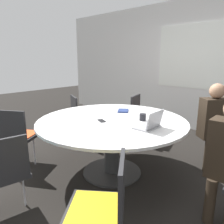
% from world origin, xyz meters
% --- Properties ---
extents(ground_plane, '(16.00, 16.00, 0.00)m').
position_xyz_m(ground_plane, '(0.00, 0.00, 0.00)').
color(ground_plane, black).
extents(wall_back, '(8.00, 0.07, 2.70)m').
position_xyz_m(wall_back, '(0.00, 2.58, 1.35)').
color(wall_back, silver).
rests_on(wall_back, ground_plane).
extents(conference_table, '(1.91, 1.91, 0.75)m').
position_xyz_m(conference_table, '(0.00, 0.00, 0.61)').
color(conference_table, '#333333').
rests_on(conference_table, ground_plane).
extents(chair_2, '(0.53, 0.54, 0.85)m').
position_xyz_m(chair_2, '(-0.44, 1.26, 0.51)').
color(chair_2, '#262628').
rests_on(chair_2, ground_plane).
extents(chair_3, '(0.57, 0.56, 0.85)m').
position_xyz_m(chair_3, '(-1.25, 0.48, 0.51)').
color(chair_3, '#262628').
rests_on(chair_3, ground_plane).
extents(chair_4, '(0.60, 0.59, 0.85)m').
position_xyz_m(chair_4, '(-1.09, -0.77, 0.51)').
color(chair_4, '#262628').
rests_on(chair_4, ground_plane).
extents(chair_5, '(0.49, 0.50, 0.85)m').
position_xyz_m(chair_5, '(-0.15, -1.33, 0.51)').
color(chair_5, '#262628').
rests_on(chair_5, ground_plane).
extents(chair_6, '(0.60, 0.61, 0.85)m').
position_xyz_m(chair_6, '(0.88, -1.00, 0.51)').
color(chair_6, '#262628').
rests_on(chair_6, ground_plane).
extents(person_1, '(0.40, 0.42, 1.20)m').
position_xyz_m(person_1, '(0.91, 1.05, 0.70)').
color(person_1, '#2D2319').
rests_on(person_1, ground_plane).
extents(laptop, '(0.24, 0.31, 0.21)m').
position_xyz_m(laptop, '(0.57, 0.03, 0.81)').
color(laptop, '#99999E').
rests_on(laptop, conference_table).
extents(spiral_notebook, '(0.25, 0.26, 0.02)m').
position_xyz_m(spiral_notebook, '(-0.19, 0.43, 0.76)').
color(spiral_notebook, navy).
rests_on(spiral_notebook, conference_table).
extents(coffee_cup, '(0.08, 0.08, 0.09)m').
position_xyz_m(coffee_cup, '(0.31, 0.24, 0.79)').
color(coffee_cup, black).
rests_on(coffee_cup, conference_table).
extents(cell_phone, '(0.16, 0.12, 0.01)m').
position_xyz_m(cell_phone, '(-0.05, -0.14, 0.75)').
color(cell_phone, black).
rests_on(cell_phone, conference_table).
extents(handbag, '(0.36, 0.16, 0.28)m').
position_xyz_m(handbag, '(-1.51, 0.14, 0.14)').
color(handbag, '#513319').
rests_on(handbag, ground_plane).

